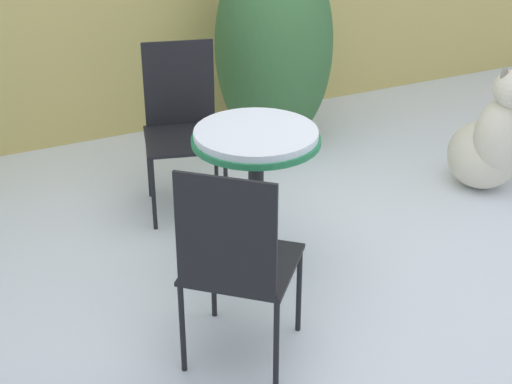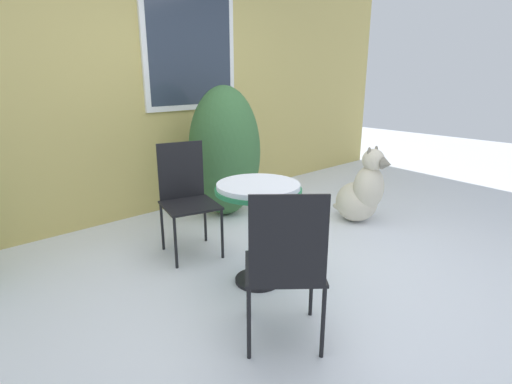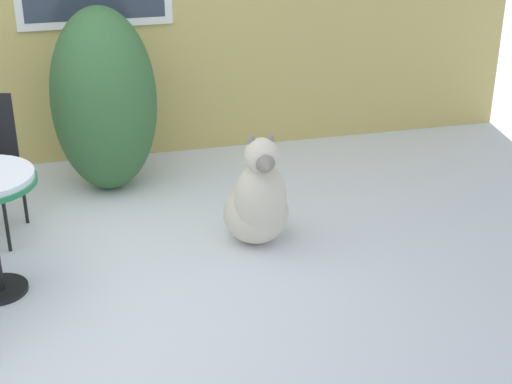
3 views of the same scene
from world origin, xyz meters
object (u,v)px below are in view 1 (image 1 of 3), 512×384
at_px(patio_chair_far_side, 236,260).
at_px(dog, 492,143).
at_px(patio_chair_near_table, 182,122).
at_px(patio_table, 256,160).

distance_m(patio_chair_far_side, dog, 2.20).
distance_m(patio_chair_near_table, dog, 1.84).
height_order(patio_table, patio_chair_far_side, patio_chair_far_side).
xyz_separation_m(patio_chair_far_side, dog, (2.03, 0.82, -0.20)).
relative_size(patio_chair_near_table, patio_chair_far_side, 1.00).
height_order(patio_chair_far_side, dog, patio_chair_far_side).
height_order(patio_chair_near_table, patio_chair_far_side, same).
distance_m(patio_table, dog, 1.68).
bearing_deg(dog, patio_chair_near_table, 161.30).
xyz_separation_m(patio_chair_near_table, patio_chair_far_side, (-0.32, -1.45, 0.00)).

